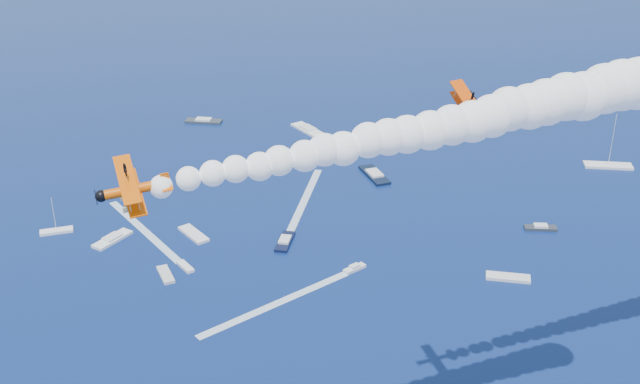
{
  "coord_description": "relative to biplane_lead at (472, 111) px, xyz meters",
  "views": [
    {
      "loc": [
        -7.92,
        -65.89,
        94.19
      ],
      "look_at": [
        -0.09,
        20.74,
        51.89
      ],
      "focal_mm": 45.06,
      "sensor_mm": 36.0,
      "label": 1
    }
  ],
  "objects": [
    {
      "name": "biplane_lead",
      "position": [
        0.0,
        0.0,
        0.0
      ],
      "size": [
        10.01,
        11.81,
        8.97
      ],
      "primitive_type": null,
      "rotation": [
        -0.43,
        0.07,
        3.4
      ],
      "color": "#DE4304"
    },
    {
      "name": "smoke_trail_trail",
      "position": [
        -7.71,
        -9.65,
        1.6
      ],
      "size": [
        70.68,
        36.56,
        12.15
      ],
      "primitive_type": null,
      "rotation": [
        0.0,
        0.0,
        3.38
      ],
      "color": "white"
    },
    {
      "name": "boat_wakes",
      "position": [
        -31.93,
        72.84,
        -58.38
      ],
      "size": [
        57.89,
        78.35,
        0.04
      ],
      "color": "white",
      "rests_on": "ground"
    },
    {
      "name": "biplane_trail",
      "position": [
        -40.97,
        -17.62,
        -1.04
      ],
      "size": [
        10.04,
        11.46,
        7.54
      ],
      "primitive_type": null,
      "rotation": [
        -0.19,
        0.07,
        3.38
      ],
      "color": "#ED5805"
    },
    {
      "name": "spectator_boats",
      "position": [
        -21.42,
        79.26,
        -58.06
      ],
      "size": [
        229.73,
        164.06,
        0.7
      ],
      "color": "black",
      "rests_on": "ground"
    }
  ]
}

